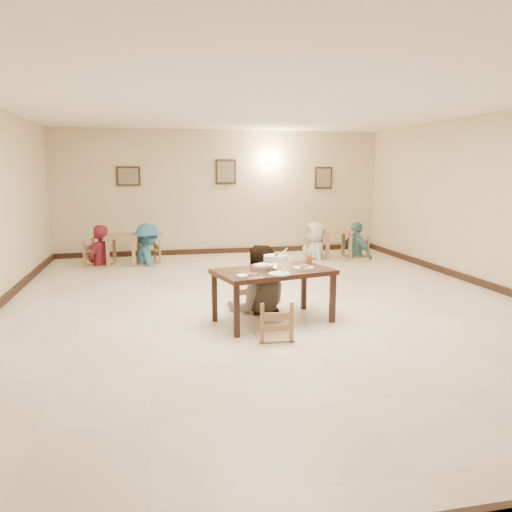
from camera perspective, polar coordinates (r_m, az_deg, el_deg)
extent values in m
plane|color=beige|center=(7.66, 1.44, -5.54)|extent=(10.00, 10.00, 0.00)
plane|color=white|center=(7.46, 1.54, 17.29)|extent=(10.00, 10.00, 0.00)
plane|color=beige|center=(12.32, -3.94, 7.25)|extent=(10.00, 0.00, 10.00)
plane|color=beige|center=(2.83, 25.66, -1.57)|extent=(10.00, 0.00, 10.00)
plane|color=beige|center=(9.20, 26.63, 5.47)|extent=(0.00, 10.00, 10.00)
cube|color=black|center=(12.44, -3.85, 0.60)|extent=(8.00, 0.06, 0.12)
cube|color=black|center=(9.37, 25.83, -3.33)|extent=(0.06, 10.00, 0.12)
cube|color=#332115|center=(12.16, -14.38, 8.83)|extent=(0.55, 0.03, 0.45)
cube|color=gray|center=(12.15, -14.38, 8.83)|extent=(0.45, 0.01, 0.37)
cube|color=#332115|center=(12.29, -3.47, 9.58)|extent=(0.50, 0.03, 0.60)
cube|color=gray|center=(12.27, -3.46, 9.58)|extent=(0.41, 0.01, 0.49)
cube|color=#332115|center=(12.90, 7.72, 8.84)|extent=(0.45, 0.03, 0.55)
cube|color=gray|center=(12.88, 7.75, 8.84)|extent=(0.37, 0.01, 0.45)
cube|color=#FFD88C|center=(12.50, 1.60, 10.97)|extent=(0.16, 0.05, 0.22)
cube|color=#331B13|center=(6.65, 2.01, -1.82)|extent=(1.69, 1.21, 0.06)
cube|color=#331B13|center=(6.11, -2.23, -6.31)|extent=(0.07, 0.07, 0.66)
cube|color=#331B13|center=(6.78, 8.74, -4.81)|extent=(0.07, 0.07, 0.66)
cube|color=#331B13|center=(6.77, -4.77, -4.75)|extent=(0.07, 0.07, 0.66)
cube|color=#331B13|center=(7.38, 5.47, -3.56)|extent=(0.07, 0.07, 0.66)
cube|color=tan|center=(7.29, -0.08, -2.40)|extent=(0.50, 0.50, 0.05)
cube|color=tan|center=(6.06, 2.09, -5.56)|extent=(0.43, 0.43, 0.05)
imported|color=gray|center=(7.15, 0.27, 1.27)|extent=(0.97, 0.78, 1.93)
torus|color=silver|center=(6.58, 2.23, -0.53)|extent=(0.24, 0.24, 0.01)
cylinder|color=silver|center=(6.60, 2.23, -1.49)|extent=(0.06, 0.06, 0.04)
cone|color=#FFA526|center=(6.59, 2.23, -1.09)|extent=(0.04, 0.04, 0.06)
cylinder|color=white|center=(6.57, 2.24, -0.23)|extent=(0.31, 0.31, 0.07)
cylinder|color=#B64F28|center=(6.56, 2.24, 0.04)|extent=(0.27, 0.27, 0.02)
sphere|color=#2D7223|center=(6.55, 2.35, 0.19)|extent=(0.04, 0.04, 0.04)
cylinder|color=silver|center=(6.65, 3.12, 0.41)|extent=(0.14, 0.09, 0.10)
cylinder|color=silver|center=(6.66, 2.91, -0.97)|extent=(0.01, 0.01, 0.14)
cylinder|color=silver|center=(6.62, 1.31, -1.03)|extent=(0.01, 0.01, 0.14)
cylinder|color=silver|center=(6.48, 2.47, -1.26)|extent=(0.01, 0.01, 0.14)
cylinder|color=white|center=(6.88, 0.87, -1.08)|extent=(0.32, 0.32, 0.02)
ellipsoid|color=white|center=(6.88, 0.87, -1.01)|extent=(0.21, 0.17, 0.07)
cylinder|color=white|center=(6.32, 2.66, -2.06)|extent=(0.26, 0.26, 0.02)
ellipsoid|color=white|center=(6.32, 2.66, -2.00)|extent=(0.17, 0.15, 0.06)
cylinder|color=white|center=(6.72, 5.45, -1.36)|extent=(0.28, 0.28, 0.02)
sphere|color=#2D7223|center=(6.64, 5.29, -1.28)|extent=(0.05, 0.05, 0.05)
cylinder|color=white|center=(6.32, -0.47, -2.04)|extent=(0.11, 0.11, 0.02)
cylinder|color=#980515|center=(6.32, -0.47, -1.96)|extent=(0.09, 0.09, 0.01)
cube|color=white|center=(6.17, -1.60, -2.31)|extent=(0.13, 0.16, 0.03)
cube|color=silver|center=(6.25, -1.31, -2.20)|extent=(0.03, 0.16, 0.01)
cube|color=silver|center=(6.25, -1.06, -2.18)|extent=(0.03, 0.16, 0.01)
cylinder|color=white|center=(7.04, 6.06, -0.29)|extent=(0.08, 0.08, 0.17)
cylinder|color=orange|center=(7.04, 6.06, -0.42)|extent=(0.07, 0.07, 0.12)
cube|color=#A27451|center=(11.14, -14.95, 2.22)|extent=(0.77, 0.77, 0.06)
cube|color=#A27451|center=(10.99, -16.58, 0.30)|extent=(0.07, 0.07, 0.60)
cube|color=#A27451|center=(10.86, -13.81, 0.32)|extent=(0.07, 0.07, 0.60)
cube|color=#A27451|center=(11.51, -15.89, 0.74)|extent=(0.07, 0.07, 0.60)
cube|color=#A27451|center=(11.38, -13.24, 0.76)|extent=(0.07, 0.07, 0.60)
cube|color=#A27451|center=(11.87, 9.11, 2.87)|extent=(0.71, 0.71, 0.06)
cube|color=#A27451|center=(11.58, 8.16, 1.06)|extent=(0.07, 0.07, 0.60)
cube|color=#A27451|center=(11.73, 10.73, 1.11)|extent=(0.07, 0.07, 0.60)
cube|color=#A27451|center=(12.09, 7.47, 1.44)|extent=(0.07, 0.07, 0.60)
cube|color=#A27451|center=(12.25, 9.93, 1.48)|extent=(0.07, 0.07, 0.60)
cube|color=tan|center=(11.17, -17.54, 1.43)|extent=(0.51, 0.51, 0.06)
cube|color=tan|center=(11.20, -12.30, 1.48)|extent=(0.47, 0.47, 0.05)
cube|color=tan|center=(11.72, 6.69, 1.68)|extent=(0.41, 0.41, 0.04)
cube|color=tan|center=(12.08, 11.42, 1.97)|extent=(0.45, 0.45, 0.05)
imported|color=maroon|center=(11.12, -17.64, 3.39)|extent=(0.68, 0.77, 1.77)
imported|color=teal|center=(11.15, -12.38, 3.65)|extent=(1.01, 1.30, 1.78)
imported|color=silver|center=(11.67, 6.74, 3.89)|extent=(0.58, 0.86, 1.71)
imported|color=#599591|center=(12.03, 11.48, 3.86)|extent=(0.77, 1.06, 1.68)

